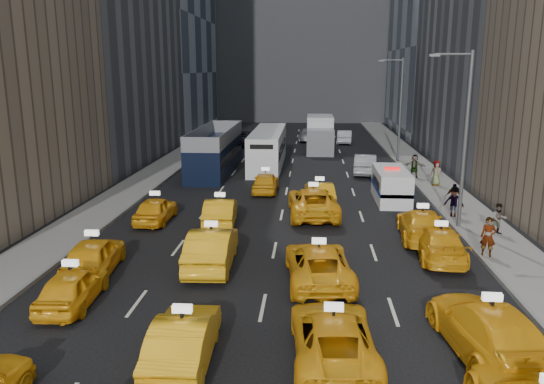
{
  "coord_description": "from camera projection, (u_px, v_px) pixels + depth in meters",
  "views": [
    {
      "loc": [
        1.57,
        -15.02,
        8.15
      ],
      "look_at": [
        -0.34,
        11.13,
        2.0
      ],
      "focal_mm": 35.0,
      "sensor_mm": 36.0,
      "label": 1
    }
  ],
  "objects": [
    {
      "name": "taxi_6",
      "position": [
        333.0,
        336.0,
        15.09
      ],
      "size": [
        2.59,
        5.12,
        1.39
      ],
      "primitive_type": "imported",
      "rotation": [
        0.0,
        0.0,
        3.2
      ],
      "color": "#FFB015",
      "rests_on": "ground"
    },
    {
      "name": "sidewalk_west",
      "position": [
        156.0,
        173.0,
        41.56
      ],
      "size": [
        3.0,
        90.0,
        0.15
      ],
      "primitive_type": "cube",
      "color": "gray",
      "rests_on": "ground"
    },
    {
      "name": "misc_car_1",
      "position": [
        245.0,
        138.0,
        57.09
      ],
      "size": [
        3.05,
        5.79,
        1.55
      ],
      "primitive_type": "imported",
      "rotation": [
        0.0,
        0.0,
        3.06
      ],
      "color": "black",
      "rests_on": "ground"
    },
    {
      "name": "pedestrian_3",
      "position": [
        454.0,
        197.0,
        30.5
      ],
      "size": [
        0.94,
        0.51,
        1.54
      ],
      "primitive_type": "imported",
      "rotation": [
        0.0,
        0.0,
        -0.11
      ],
      "color": "gray",
      "rests_on": "sidewalk_east"
    },
    {
      "name": "taxi_7",
      "position": [
        489.0,
        329.0,
        15.29
      ],
      "size": [
        2.91,
        5.7,
        1.58
      ],
      "primitive_type": "imported",
      "rotation": [
        0.0,
        0.0,
        3.27
      ],
      "color": "#FFB015",
      "rests_on": "ground"
    },
    {
      "name": "pedestrian_5",
      "position": [
        414.0,
        166.0,
        39.57
      ],
      "size": [
        1.67,
        0.91,
        1.73
      ],
      "primitive_type": "imported",
      "rotation": [
        0.0,
        0.0,
        -0.3
      ],
      "color": "gray",
      "rests_on": "sidewalk_east"
    },
    {
      "name": "misc_car_0",
      "position": [
        365.0,
        164.0,
        41.67
      ],
      "size": [
        2.19,
        4.91,
        1.57
      ],
      "primitive_type": "imported",
      "rotation": [
        0.0,
        0.0,
        3.03
      ],
      "color": "#9FA2A6",
      "rests_on": "ground"
    },
    {
      "name": "taxi_15",
      "position": [
        422.0,
        225.0,
        25.67
      ],
      "size": [
        2.4,
        5.21,
        1.47
      ],
      "primitive_type": "imported",
      "rotation": [
        0.0,
        0.0,
        3.07
      ],
      "color": "#FFB015",
      "rests_on": "ground"
    },
    {
      "name": "streetlight_far",
      "position": [
        399.0,
        106.0,
        45.85
      ],
      "size": [
        2.15,
        0.22,
        9.0
      ],
      "color": "#595B60",
      "rests_on": "ground"
    },
    {
      "name": "taxi_9",
      "position": [
        212.0,
        248.0,
        22.13
      ],
      "size": [
        1.96,
        5.09,
        1.66
      ],
      "primitive_type": "imported",
      "rotation": [
        0.0,
        0.0,
        3.18
      ],
      "color": "#FFB015",
      "rests_on": "ground"
    },
    {
      "name": "pedestrian_2",
      "position": [
        454.0,
        202.0,
        29.09
      ],
      "size": [
        1.17,
        0.76,
        1.68
      ],
      "primitive_type": "imported",
      "rotation": [
        0.0,
        0.0,
        -0.31
      ],
      "color": "gray",
      "rests_on": "sidewalk_east"
    },
    {
      "name": "double_decker",
      "position": [
        216.0,
        150.0,
        42.47
      ],
      "size": [
        3.37,
        12.06,
        3.47
      ],
      "rotation": [
        0.0,
        0.0,
        -0.06
      ],
      "color": "black",
      "rests_on": "ground"
    },
    {
      "name": "pedestrian_0",
      "position": [
        488.0,
        237.0,
        22.93
      ],
      "size": [
        0.74,
        0.6,
        1.75
      ],
      "primitive_type": "imported",
      "rotation": [
        0.0,
        0.0,
        -0.32
      ],
      "color": "gray",
      "rests_on": "sidewalk_east"
    },
    {
      "name": "curb_east",
      "position": [
        409.0,
        177.0,
        40.17
      ],
      "size": [
        0.15,
        90.0,
        0.18
      ],
      "primitive_type": "cube",
      "color": "slate",
      "rests_on": "ground"
    },
    {
      "name": "misc_car_2",
      "position": [
        309.0,
        134.0,
        60.48
      ],
      "size": [
        2.21,
        5.17,
        1.49
      ],
      "primitive_type": "imported",
      "rotation": [
        0.0,
        0.0,
        3.12
      ],
      "color": "gray",
      "rests_on": "ground"
    },
    {
      "name": "misc_car_3",
      "position": [
        270.0,
        137.0,
        58.37
      ],
      "size": [
        2.34,
        4.56,
        1.49
      ],
      "primitive_type": "imported",
      "rotation": [
        0.0,
        0.0,
        3.28
      ],
      "color": "black",
      "rests_on": "ground"
    },
    {
      "name": "taxi_13",
      "position": [
        220.0,
        212.0,
        27.97
      ],
      "size": [
        1.93,
        4.56,
        1.46
      ],
      "primitive_type": "imported",
      "rotation": [
        0.0,
        0.0,
        3.23
      ],
      "color": "#FFB015",
      "rests_on": "ground"
    },
    {
      "name": "curb_west",
      "position": [
        174.0,
        174.0,
        41.45
      ],
      "size": [
        0.15,
        90.0,
        0.18
      ],
      "primitive_type": "cube",
      "color": "slate",
      "rests_on": "ground"
    },
    {
      "name": "taxi_11",
      "position": [
        440.0,
        243.0,
        23.12
      ],
      "size": [
        2.29,
        4.87,
        1.37
      ],
      "primitive_type": "imported",
      "rotation": [
        0.0,
        0.0,
        3.06
      ],
      "color": "#FFB015",
      "rests_on": "ground"
    },
    {
      "name": "streetlight_near",
      "position": [
        463.0,
        134.0,
        26.43
      ],
      "size": [
        2.15,
        0.22,
        9.0
      ],
      "color": "#595B60",
      "rests_on": "ground"
    },
    {
      "name": "box_truck",
      "position": [
        320.0,
        134.0,
        52.9
      ],
      "size": [
        2.77,
        7.58,
        3.44
      ],
      "rotation": [
        0.0,
        0.0,
        -0.03
      ],
      "color": "silver",
      "rests_on": "ground"
    },
    {
      "name": "taxi_5",
      "position": [
        184.0,
        340.0,
        14.83
      ],
      "size": [
        1.7,
        4.48,
        1.46
      ],
      "primitive_type": "imported",
      "rotation": [
        0.0,
        0.0,
        3.18
      ],
      "color": "#FFB015",
      "rests_on": "ground"
    },
    {
      "name": "taxi_17",
      "position": [
        319.0,
        194.0,
        32.05
      ],
      "size": [
        1.93,
        4.52,
        1.45
      ],
      "primitive_type": "imported",
      "rotation": [
        0.0,
        0.0,
        3.23
      ],
      "color": "#FFB015",
      "rests_on": "ground"
    },
    {
      "name": "sidewalk_east",
      "position": [
        428.0,
        177.0,
        40.07
      ],
      "size": [
        3.0,
        90.0,
        0.15
      ],
      "primitive_type": "cube",
      "color": "gray",
      "rests_on": "ground"
    },
    {
      "name": "pedestrian_4",
      "position": [
        436.0,
        173.0,
        36.9
      ],
      "size": [
        0.9,
        0.57,
        1.74
      ],
      "primitive_type": "imported",
      "rotation": [
        0.0,
        0.0,
        0.13
      ],
      "color": "gray",
      "rests_on": "sidewalk_east"
    },
    {
      "name": "pedestrian_1",
      "position": [
        499.0,
        219.0,
        25.98
      ],
      "size": [
        0.79,
        0.48,
        1.56
      ],
      "primitive_type": "imported",
      "rotation": [
        0.0,
        0.0,
        0.08
      ],
      "color": "gray",
      "rests_on": "sidewalk_east"
    },
    {
      "name": "taxi_14",
      "position": [
        313.0,
        202.0,
        29.82
      ],
      "size": [
        3.04,
        5.92,
        1.6
      ],
      "primitive_type": "imported",
      "rotation": [
        0.0,
        0.0,
        3.21
      ],
      "color": "#FFB015",
      "rests_on": "ground"
    },
    {
      "name": "taxi_4",
      "position": [
        72.0,
        287.0,
        18.57
      ],
      "size": [
        1.79,
        4.01,
        1.34
      ],
      "primitive_type": "imported",
      "rotation": [
        0.0,
        0.0,
        3.19
      ],
      "color": "#FFB015",
      "rests_on": "ground"
    },
    {
      "name": "ground",
      "position": [
        257.0,
        335.0,
        16.56
      ],
      "size": [
        160.0,
        160.0,
        0.0
      ],
      "primitive_type": "plane",
      "color": "black",
      "rests_on": "ground"
    },
    {
      "name": "taxi_12",
      "position": [
        156.0,
        210.0,
        28.63
      ],
      "size": [
        1.64,
        4.06,
        1.38
      ],
      "primitive_type": "imported",
      "rotation": [
        0.0,
        0.0,
        3.14
      ],
      "color": "#FFB015",
      "rests_on": "ground"
    },
    {
      "name": "misc_car_4",
      "position": [
        344.0,
        137.0,
        58.65
      ],
      "size": [
        1.85,
        4.49,
        1.45
      ],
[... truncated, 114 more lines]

